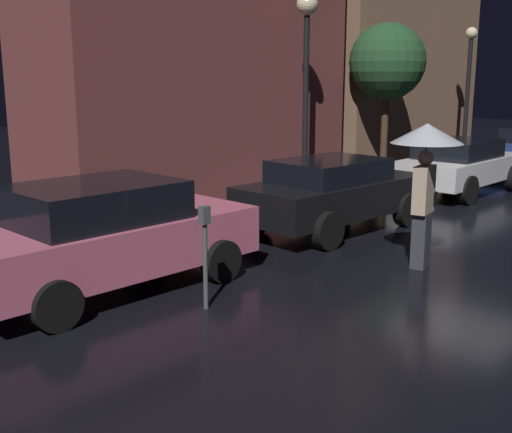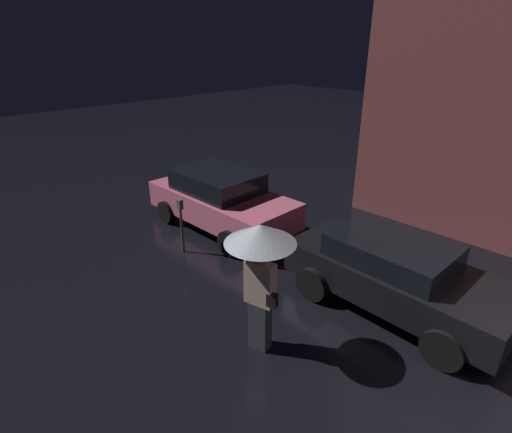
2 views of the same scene
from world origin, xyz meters
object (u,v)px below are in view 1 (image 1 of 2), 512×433
at_px(pedestrian_with_umbrella, 426,157).
at_px(street_lamp_near, 307,46).
at_px(parked_car_black, 333,192).
at_px(street_lamp_far, 469,75).
at_px(parked_car_white, 460,165).
at_px(parking_meter, 205,246).
at_px(parked_car_pink, 105,234).

relative_size(pedestrian_with_umbrella, street_lamp_near, 0.46).
bearing_deg(pedestrian_with_umbrella, parked_car_black, -124.96).
distance_m(pedestrian_with_umbrella, street_lamp_far, 12.40).
distance_m(parked_car_black, street_lamp_far, 10.80).
relative_size(parked_car_black, parked_car_white, 1.00).
bearing_deg(parking_meter, parked_car_black, 18.54).
xyz_separation_m(parked_car_pink, parking_meter, (0.45, -1.56, 0.04)).
xyz_separation_m(parked_car_pink, pedestrian_with_umbrella, (3.92, -2.54, 0.93)).
distance_m(parked_car_black, parked_car_white, 5.28).
relative_size(parked_car_white, street_lamp_far, 0.91).
bearing_deg(pedestrian_with_umbrella, parked_car_white, -170.23).
height_order(parked_car_black, parking_meter, parked_car_black).
bearing_deg(parked_car_white, parking_meter, -172.04).
bearing_deg(street_lamp_far, parked_car_black, -165.63).
height_order(parked_car_white, parking_meter, parked_car_white).
xyz_separation_m(parked_car_pink, street_lamp_near, (7.28, 2.67, 2.77)).
distance_m(parked_car_pink, pedestrian_with_umbrella, 4.76).
xyz_separation_m(parked_car_white, street_lamp_near, (-2.91, 2.55, 2.82)).
height_order(parked_car_white, street_lamp_near, street_lamp_near).
bearing_deg(street_lamp_near, parked_car_white, -41.26).
bearing_deg(pedestrian_with_umbrella, parking_meter, -28.87).
xyz_separation_m(parked_car_white, parking_meter, (-9.74, -1.68, 0.09)).
relative_size(parked_car_pink, parking_meter, 3.13).
height_order(parked_car_black, pedestrian_with_umbrella, pedestrian_with_umbrella).
distance_m(parked_car_black, pedestrian_with_umbrella, 2.83).
height_order(parked_car_pink, parked_car_black, parked_car_pink).
bearing_deg(parked_car_pink, street_lamp_far, 9.12).
height_order(parked_car_pink, parked_car_white, parked_car_pink).
bearing_deg(street_lamp_near, parked_car_pink, -159.87).
distance_m(parked_car_white, pedestrian_with_umbrella, 6.88).
height_order(parked_car_pink, street_lamp_far, street_lamp_far).
bearing_deg(parked_car_pink, parking_meter, -74.51).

